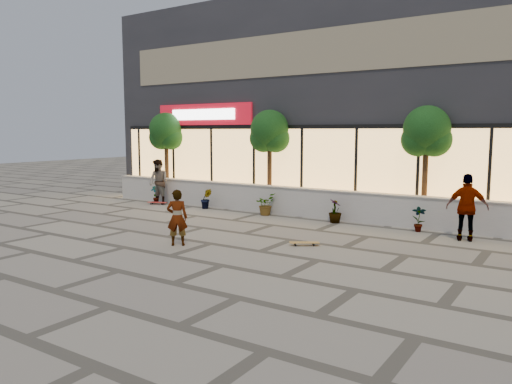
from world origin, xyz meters
The scene contains 16 objects.
ground centered at (0.00, 0.00, 0.00)m, with size 80.00×80.00×0.00m, color gray.
planter_wall centered at (0.00, 7.00, 0.52)m, with size 22.00×0.42×1.04m.
retail_building centered at (0.00, 12.49, 4.25)m, with size 24.00×9.17×8.50m.
shrub_a centered at (-8.50, 6.45, 0.41)m, with size 0.43×0.29×0.81m, color #123410.
shrub_b centered at (-5.70, 6.45, 0.41)m, with size 0.45×0.36×0.81m, color #123410.
shrub_c centered at (-2.90, 6.45, 0.41)m, with size 0.73×0.63×0.81m, color #123410.
shrub_d centered at (-0.10, 6.45, 0.41)m, with size 0.45×0.45×0.81m, color #123410.
shrub_e centered at (2.70, 6.45, 0.41)m, with size 0.43×0.29×0.81m, color #123410.
tree_west centered at (-9.00, 7.70, 2.99)m, with size 1.60×1.50×3.92m.
tree_midwest centered at (-3.50, 7.70, 2.99)m, with size 1.60×1.50×3.92m.
tree_mideast centered at (2.50, 7.70, 2.99)m, with size 1.60×1.50×3.92m.
skater_center centered at (-2.26, 0.97, 0.77)m, with size 0.56×0.37×1.53m, color white.
skater_left centered at (-8.16, 6.30, 0.95)m, with size 0.93×0.72×1.91m, color tan.
skater_right_near centered at (4.18, 5.88, 0.95)m, with size 1.12×0.47×1.91m, color white.
skateboard_center centered at (0.64, 2.84, 0.08)m, with size 0.79×0.61×0.10m.
skateboard_left centered at (-8.17, 6.20, 0.08)m, with size 0.85×0.47×0.10m.
Camera 1 is at (6.84, -8.94, 3.09)m, focal length 35.00 mm.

